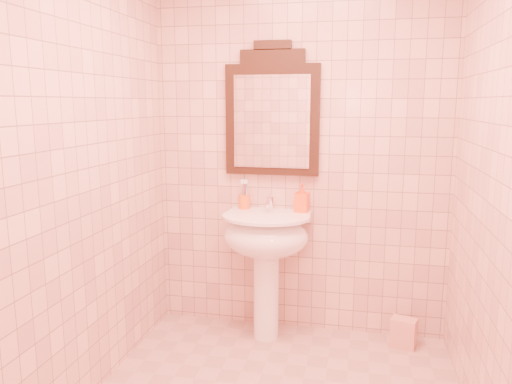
% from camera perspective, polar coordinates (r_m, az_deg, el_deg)
% --- Properties ---
extents(back_wall, '(2.00, 0.02, 2.50)m').
position_cam_1_polar(back_wall, '(3.41, 5.07, 4.41)').
color(back_wall, beige).
rests_on(back_wall, floor).
extents(pedestal_sink, '(0.58, 0.58, 0.86)m').
position_cam_1_polar(pedestal_sink, '(3.33, 1.16, -6.03)').
color(pedestal_sink, white).
rests_on(pedestal_sink, floor).
extents(faucet, '(0.04, 0.16, 0.11)m').
position_cam_1_polar(faucet, '(3.39, 1.61, -1.21)').
color(faucet, white).
rests_on(faucet, pedestal_sink).
extents(mirror, '(0.64, 0.06, 0.89)m').
position_cam_1_polar(mirror, '(3.39, 1.86, 8.89)').
color(mirror, black).
rests_on(mirror, back_wall).
extents(toothbrush_cup, '(0.08, 0.08, 0.18)m').
position_cam_1_polar(toothbrush_cup, '(3.46, -1.36, -1.08)').
color(toothbrush_cup, orange).
rests_on(toothbrush_cup, pedestal_sink).
extents(soap_dispenser, '(0.10, 0.10, 0.19)m').
position_cam_1_polar(soap_dispenser, '(3.36, 5.27, -0.67)').
color(soap_dispenser, '#F14A14').
rests_on(soap_dispenser, pedestal_sink).
extents(towel, '(0.18, 0.15, 0.19)m').
position_cam_1_polar(towel, '(3.55, 16.49, -15.16)').
color(towel, tan).
rests_on(towel, floor).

